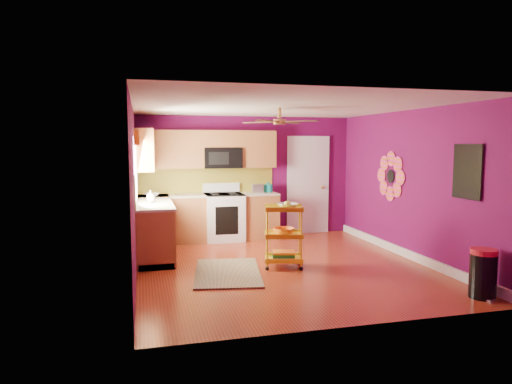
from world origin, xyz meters
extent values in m
plane|color=maroon|center=(0.00, 0.00, 0.00)|extent=(5.00, 5.00, 0.00)
cube|color=#610B4B|center=(0.00, 2.50, 1.25)|extent=(4.50, 0.04, 2.50)
cube|color=#610B4B|center=(0.00, -2.50, 1.25)|extent=(4.50, 0.04, 2.50)
cube|color=#610B4B|center=(-2.25, 0.00, 1.25)|extent=(0.04, 5.00, 2.50)
cube|color=#610B4B|center=(2.25, 0.00, 1.25)|extent=(0.04, 5.00, 2.50)
cube|color=silver|center=(0.00, 0.00, 2.50)|extent=(4.50, 5.00, 0.04)
cube|color=white|center=(2.22, 0.00, 0.07)|extent=(0.05, 4.90, 0.14)
cube|color=brown|center=(-1.95, 1.35, 0.45)|extent=(0.60, 2.30, 0.90)
cube|color=brown|center=(-0.85, 2.20, 0.45)|extent=(2.80, 0.60, 0.90)
cube|color=beige|center=(-1.95, 1.35, 0.92)|extent=(0.63, 2.30, 0.04)
cube|color=beige|center=(-0.85, 2.20, 0.92)|extent=(2.80, 0.63, 0.04)
cube|color=black|center=(-1.95, 1.35, 0.05)|extent=(0.54, 2.30, 0.10)
cube|color=black|center=(-0.85, 2.20, 0.05)|extent=(2.80, 0.54, 0.10)
cube|color=white|center=(-0.55, 2.17, 0.46)|extent=(0.76, 0.66, 0.92)
cube|color=black|center=(-0.55, 2.17, 0.93)|extent=(0.76, 0.62, 0.03)
cube|color=white|center=(-0.55, 2.45, 1.04)|extent=(0.76, 0.06, 0.18)
cube|color=black|center=(-0.55, 1.84, 0.45)|extent=(0.45, 0.02, 0.55)
cube|color=brown|center=(-1.59, 2.33, 1.83)|extent=(1.32, 0.33, 0.75)
cube|color=brown|center=(0.19, 2.33, 1.83)|extent=(0.72, 0.33, 0.75)
cube|color=brown|center=(-0.55, 2.33, 2.03)|extent=(0.76, 0.33, 0.34)
cube|color=brown|center=(-2.08, 1.85, 1.83)|extent=(0.33, 1.30, 0.75)
cube|color=black|center=(-0.55, 2.30, 1.65)|extent=(0.76, 0.38, 0.40)
cube|color=olive|center=(-0.85, 2.49, 1.20)|extent=(2.80, 0.01, 0.51)
cube|color=olive|center=(-2.24, 1.35, 1.20)|extent=(0.01, 2.30, 0.51)
cube|color=white|center=(-2.23, 1.05, 1.55)|extent=(0.03, 1.20, 1.00)
cube|color=orange|center=(-2.20, 1.05, 2.02)|extent=(0.08, 1.35, 0.22)
cube|color=white|center=(1.35, 2.48, 1.02)|extent=(0.85, 0.04, 2.05)
cube|color=white|center=(1.35, 2.46, 1.02)|extent=(0.95, 0.02, 2.15)
sphere|color=#BF8C3F|center=(1.67, 2.42, 1.00)|extent=(0.07, 0.07, 0.07)
cylinder|color=black|center=(2.23, 0.60, 1.35)|extent=(0.01, 0.24, 0.24)
cube|color=#1AA98D|center=(2.23, -1.40, 1.55)|extent=(0.03, 0.52, 0.72)
cube|color=black|center=(2.21, -1.40, 1.55)|extent=(0.01, 0.56, 0.76)
cylinder|color=#BF8C3F|center=(0.00, 0.20, 2.42)|extent=(0.06, 0.06, 0.16)
cylinder|color=#BF8C3F|center=(0.00, 0.20, 2.28)|extent=(0.20, 0.20, 0.08)
cube|color=#4C2D19|center=(0.27, 0.47, 2.28)|extent=(0.47, 0.47, 0.01)
cube|color=#4C2D19|center=(-0.27, 0.47, 2.28)|extent=(0.47, 0.47, 0.01)
cube|color=#4C2D19|center=(-0.27, -0.07, 2.28)|extent=(0.47, 0.47, 0.01)
cube|color=#4C2D19|center=(0.27, -0.07, 2.28)|extent=(0.47, 0.47, 0.01)
cube|color=#302010|center=(-0.92, -0.19, 0.01)|extent=(1.20, 1.70, 0.02)
cylinder|color=yellow|center=(-0.31, -0.20, 0.49)|extent=(0.03, 0.03, 0.90)
cylinder|color=yellow|center=(0.20, -0.33, 0.49)|extent=(0.03, 0.03, 0.90)
cylinder|color=yellow|center=(-0.21, 0.15, 0.49)|extent=(0.03, 0.03, 0.90)
cylinder|color=yellow|center=(0.29, 0.02, 0.49)|extent=(0.03, 0.03, 0.90)
sphere|color=black|center=(-0.31, -0.20, 0.03)|extent=(0.06, 0.06, 0.06)
sphere|color=black|center=(0.20, -0.33, 0.03)|extent=(0.06, 0.06, 0.06)
sphere|color=black|center=(-0.21, 0.15, 0.03)|extent=(0.06, 0.06, 0.06)
sphere|color=black|center=(0.29, 0.02, 0.03)|extent=(0.06, 0.06, 0.06)
cube|color=yellow|center=(-0.01, -0.09, 0.92)|extent=(0.67, 0.56, 0.03)
cube|color=yellow|center=(-0.01, -0.09, 0.51)|extent=(0.67, 0.56, 0.03)
cube|color=yellow|center=(-0.01, -0.09, 0.13)|extent=(0.67, 0.56, 0.03)
imported|color=beige|center=(0.04, -0.10, 0.98)|extent=(0.39, 0.39, 0.08)
sphere|color=yellow|center=(0.04, -0.10, 1.00)|extent=(0.11, 0.11, 0.11)
imported|color=orange|center=(-0.01, -0.09, 0.58)|extent=(0.40, 0.40, 0.10)
cube|color=navy|center=(-0.01, -0.09, 0.16)|extent=(0.39, 0.33, 0.04)
cube|color=#267233|center=(-0.01, -0.09, 0.20)|extent=(0.39, 0.33, 0.04)
cube|color=orange|center=(-0.01, -0.09, 0.24)|extent=(0.39, 0.33, 0.03)
cylinder|color=black|center=(1.99, -2.06, 0.28)|extent=(0.40, 0.40, 0.56)
cylinder|color=red|center=(1.99, -2.06, 0.59)|extent=(0.33, 0.33, 0.07)
cube|color=beige|center=(1.99, -2.22, 0.01)|extent=(0.12, 0.08, 0.03)
cylinder|color=#128688|center=(0.40, 2.26, 1.02)|extent=(0.18, 0.18, 0.16)
sphere|color=#128688|center=(0.40, 2.26, 1.12)|extent=(0.06, 0.06, 0.06)
cube|color=beige|center=(0.15, 2.19, 1.03)|extent=(0.22, 0.15, 0.18)
imported|color=#EA3F72|center=(-2.01, 1.31, 1.03)|extent=(0.08, 0.08, 0.18)
imported|color=white|center=(-1.99, 1.56, 1.02)|extent=(0.13, 0.13, 0.17)
imported|color=white|center=(-1.95, 1.98, 0.97)|extent=(0.27, 0.27, 0.07)
imported|color=white|center=(-1.99, 1.10, 0.99)|extent=(0.14, 0.14, 0.11)
camera|label=1|loc=(-2.15, -6.77, 1.93)|focal=32.00mm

